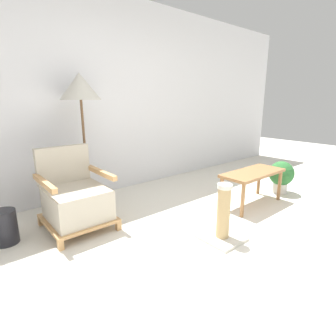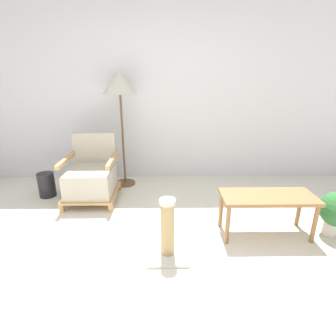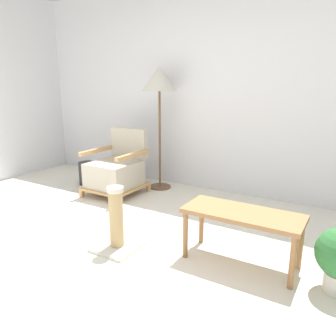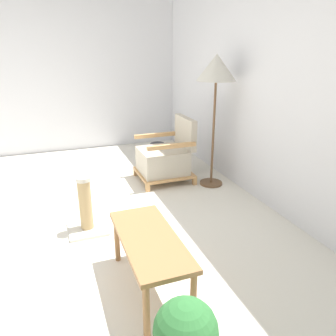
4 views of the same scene
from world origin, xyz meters
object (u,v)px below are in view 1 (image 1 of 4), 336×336
object	(u,v)px
potted_plant	(281,175)
scratching_post	(223,220)
armchair	(76,199)
floor_lamp	(80,91)
coffee_table	(253,176)
vase	(5,227)

from	to	relation	value
potted_plant	scratching_post	xyz separation A→B (m)	(-1.71, -0.31, -0.06)
armchair	potted_plant	world-z (taller)	armchair
floor_lamp	scratching_post	xyz separation A→B (m)	(0.62, -1.68, -1.21)
scratching_post	coffee_table	bearing A→B (deg)	18.31
floor_lamp	vase	world-z (taller)	floor_lamp
coffee_table	scratching_post	size ratio (longest dim) A/B	1.63
coffee_table	vase	world-z (taller)	coffee_table
coffee_table	vase	distance (m)	2.79
floor_lamp	coffee_table	distance (m)	2.35
armchair	vase	distance (m)	0.67
floor_lamp	vase	bearing A→B (deg)	-157.91
armchair	coffee_table	bearing A→B (deg)	-22.95
vase	floor_lamp	bearing A→B (deg)	22.09
armchair	floor_lamp	distance (m)	1.26
vase	coffee_table	bearing A→B (deg)	-19.74
floor_lamp	vase	xyz separation A→B (m)	(-1.00, -0.40, -1.25)
scratching_post	armchair	bearing A→B (deg)	129.73
armchair	floor_lamp	size ratio (longest dim) A/B	0.51
potted_plant	scratching_post	world-z (taller)	scratching_post
coffee_table	scratching_post	world-z (taller)	scratching_post
armchair	vase	xyz separation A→B (m)	(-0.65, 0.10, -0.15)
armchair	potted_plant	distance (m)	2.81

